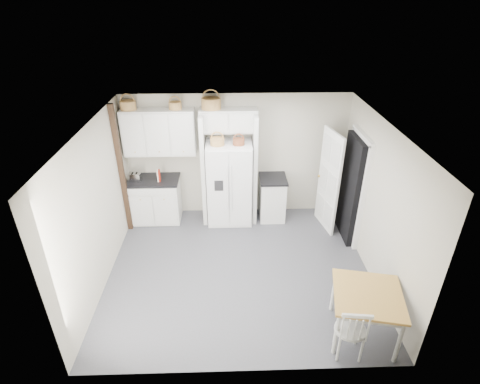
{
  "coord_description": "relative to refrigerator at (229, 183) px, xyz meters",
  "views": [
    {
      "loc": [
        -0.15,
        -5.13,
        4.38
      ],
      "look_at": [
        0.03,
        0.4,
        1.33
      ],
      "focal_mm": 28.0,
      "sensor_mm": 36.0,
      "label": 1
    }
  ],
  "objects": [
    {
      "name": "bridge_cabinet",
      "position": [
        -0.0,
        0.18,
        1.26
      ],
      "size": [
        1.12,
        0.34,
        0.45
      ],
      "primitive_type": "cube",
      "color": "silver",
      "rests_on": "wall_back"
    },
    {
      "name": "basket_fridge_b",
      "position": [
        0.19,
        -0.1,
        0.93
      ],
      "size": [
        0.22,
        0.22,
        0.12
      ],
      "primitive_type": "cylinder",
      "color": "brown",
      "rests_on": "refrigerator"
    },
    {
      "name": "trim_post",
      "position": [
        -2.05,
        -0.3,
        0.43
      ],
      "size": [
        0.09,
        0.09,
        2.6
      ],
      "primitive_type": "cube",
      "color": "black",
      "rests_on": "floor"
    },
    {
      "name": "refrigerator",
      "position": [
        0.0,
        0.0,
        0.0
      ],
      "size": [
        0.89,
        0.72,
        1.73
      ],
      "primitive_type": "cube",
      "color": "white",
      "rests_on": "floor"
    },
    {
      "name": "fridge_panel_left",
      "position": [
        -0.51,
        0.05,
        0.28
      ],
      "size": [
        0.08,
        0.6,
        2.3
      ],
      "primitive_type": "cube",
      "color": "silver",
      "rests_on": "floor"
    },
    {
      "name": "fridge_panel_right",
      "position": [
        0.51,
        0.05,
        0.28
      ],
      "size": [
        0.08,
        0.6,
        2.3
      ],
      "primitive_type": "cube",
      "color": "silver",
      "rests_on": "floor"
    },
    {
      "name": "door_slab",
      "position": [
        1.95,
        -0.31,
        0.16
      ],
      "size": [
        0.21,
        0.79,
        2.05
      ],
      "primitive_type": "cube",
      "rotation": [
        0.0,
        0.0,
        -1.36
      ],
      "color": "white",
      "rests_on": "floor"
    },
    {
      "name": "base_cab_right",
      "position": [
        0.9,
        0.05,
        -0.41
      ],
      "size": [
        0.51,
        0.61,
        0.9
      ],
      "primitive_type": "cube",
      "color": "silver",
      "rests_on": "floor"
    },
    {
      "name": "counter_left",
      "position": [
        -1.54,
        0.05,
        0.07
      ],
      "size": [
        1.03,
        0.66,
        0.04
      ],
      "primitive_type": "cube",
      "color": "black",
      "rests_on": "base_cab_left"
    },
    {
      "name": "toaster",
      "position": [
        -1.89,
        -0.04,
        0.18
      ],
      "size": [
        0.27,
        0.18,
        0.17
      ],
      "primitive_type": "cube",
      "rotation": [
        0.0,
        0.0,
        -0.17
      ],
      "color": "silver",
      "rests_on": "counter_left"
    },
    {
      "name": "doorway_void",
      "position": [
        2.31,
        -0.65,
        0.16
      ],
      "size": [
        0.18,
        0.85,
        2.05
      ],
      "primitive_type": "cube",
      "color": "black",
      "rests_on": "floor"
    },
    {
      "name": "basket_upper_c",
      "position": [
        -1.0,
        0.18,
        1.55
      ],
      "size": [
        0.24,
        0.24,
        0.14
      ],
      "primitive_type": "cylinder",
      "color": "olive",
      "rests_on": "upper_cabinet"
    },
    {
      "name": "cookbook_red",
      "position": [
        -1.4,
        -0.03,
        0.2
      ],
      "size": [
        0.05,
        0.15,
        0.22
      ],
      "primitive_type": "cube",
      "rotation": [
        0.0,
        0.0,
        0.11
      ],
      "color": "maroon",
      "rests_on": "counter_left"
    },
    {
      "name": "counter_right",
      "position": [
        0.9,
        0.05,
        0.06
      ],
      "size": [
        0.55,
        0.66,
        0.04
      ],
      "primitive_type": "cube",
      "color": "black",
      "rests_on": "base_cab_right"
    },
    {
      "name": "basket_fridge_a",
      "position": [
        -0.22,
        -0.1,
        0.94
      ],
      "size": [
        0.27,
        0.27,
        0.14
      ],
      "primitive_type": "cylinder",
      "color": "olive",
      "rests_on": "refrigerator"
    },
    {
      "name": "base_cab_left",
      "position": [
        -1.54,
        0.05,
        -0.41
      ],
      "size": [
        0.99,
        0.62,
        0.91
      ],
      "primitive_type": "cube",
      "color": "silver",
      "rests_on": "floor"
    },
    {
      "name": "windsor_chair",
      "position": [
        1.56,
        -3.4,
        -0.44
      ],
      "size": [
        0.46,
        0.43,
        0.86
      ],
      "primitive_type": "cube",
      "rotation": [
        0.0,
        0.0,
        -0.11
      ],
      "color": "silver",
      "rests_on": "floor"
    },
    {
      "name": "ceiling",
      "position": [
        0.15,
        -1.65,
        1.73
      ],
      "size": [
        4.5,
        4.5,
        0.0
      ],
      "primitive_type": "plane",
      "color": "white",
      "rests_on": "wall_back"
    },
    {
      "name": "wall_right",
      "position": [
        2.4,
        -1.65,
        0.43
      ],
      "size": [
        0.0,
        4.0,
        4.0
      ],
      "primitive_type": "plane",
      "rotation": [
        1.57,
        0.0,
        -1.57
      ],
      "color": "#B1A994",
      "rests_on": "floor"
    },
    {
      "name": "dining_table",
      "position": [
        1.85,
        -3.1,
        -0.49
      ],
      "size": [
        1.07,
        1.07,
        0.76
      ],
      "primitive_type": "cube",
      "rotation": [
        0.0,
        0.0,
        -0.2
      ],
      "color": "olive",
      "rests_on": "floor"
    },
    {
      "name": "upper_cabinet",
      "position": [
        -1.35,
        0.18,
        1.03
      ],
      "size": [
        1.4,
        0.34,
        0.9
      ],
      "primitive_type": "cube",
      "color": "silver",
      "rests_on": "wall_back"
    },
    {
      "name": "floor",
      "position": [
        0.15,
        -1.65,
        -0.87
      ],
      "size": [
        4.5,
        4.5,
        0.0
      ],
      "primitive_type": "plane",
      "color": "#484956",
      "rests_on": "ground"
    },
    {
      "name": "basket_bridge_a",
      "position": [
        -0.32,
        0.18,
        1.59
      ],
      "size": [
        0.37,
        0.37,
        0.21
      ],
      "primitive_type": "cylinder",
      "color": "olive",
      "rests_on": "bridge_cabinet"
    },
    {
      "name": "cookbook_cream",
      "position": [
        -1.43,
        -0.03,
        0.2
      ],
      "size": [
        0.06,
        0.15,
        0.22
      ],
      "primitive_type": "cube",
      "rotation": [
        0.0,
        0.0,
        0.17
      ],
      "color": "beige",
      "rests_on": "counter_left"
    },
    {
      "name": "basket_upper_a",
      "position": [
        -1.87,
        0.18,
        1.57
      ],
      "size": [
        0.3,
        0.3,
        0.17
      ],
      "primitive_type": "cylinder",
      "color": "olive",
      "rests_on": "upper_cabinet"
    },
    {
      "name": "wall_back",
      "position": [
        0.15,
        0.35,
        0.43
      ],
      "size": [
        4.5,
        0.0,
        4.5
      ],
      "primitive_type": "plane",
      "rotation": [
        1.57,
        0.0,
        0.0
      ],
      "color": "#B1A994",
      "rests_on": "floor"
    },
    {
      "name": "wall_left",
      "position": [
        -2.1,
        -1.65,
        0.43
      ],
      "size": [
        0.0,
        4.0,
        4.0
      ],
      "primitive_type": "plane",
      "rotation": [
        1.57,
        0.0,
        1.57
      ],
      "color": "#B1A994",
      "rests_on": "floor"
    }
  ]
}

